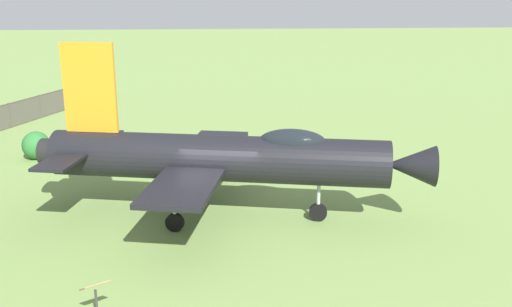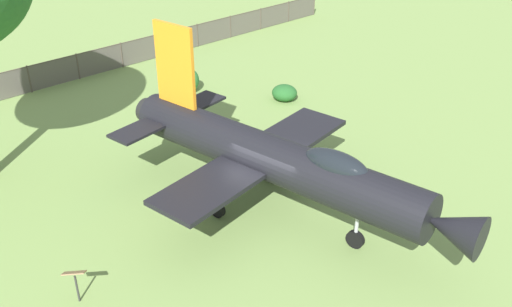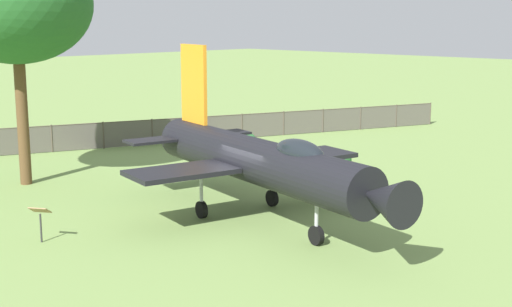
{
  "view_description": "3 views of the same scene",
  "coord_description": "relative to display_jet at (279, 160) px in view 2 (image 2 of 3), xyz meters",
  "views": [
    {
      "loc": [
        -0.27,
        -18.21,
        7.4
      ],
      "look_at": [
        1.38,
        1.1,
        1.87
      ],
      "focal_mm": 39.96,
      "sensor_mm": 36.0,
      "label": 1
    },
    {
      "loc": [
        6.72,
        -14.89,
        11.38
      ],
      "look_at": [
        -0.87,
        0.68,
        1.66
      ],
      "focal_mm": 39.75,
      "sensor_mm": 36.0,
      "label": 2
    },
    {
      "loc": [
        16.52,
        -16.88,
        6.76
      ],
      "look_at": [
        1.09,
        -1.08,
        2.58
      ],
      "focal_mm": 50.11,
      "sensor_mm": 36.0,
      "label": 3
    }
  ],
  "objects": [
    {
      "name": "ground_plane",
      "position": [
        -0.33,
        0.07,
        -2.11
      ],
      "size": [
        200.0,
        200.0,
        0.0
      ],
      "primitive_type": "plane",
      "color": "#75934C"
    },
    {
      "name": "display_jet",
      "position": [
        0.0,
        0.0,
        0.0
      ],
      "size": [
        13.15,
        8.69,
        5.81
      ],
      "rotation": [
        0.0,
        0.0,
        6.07
      ],
      "color": "black",
      "rests_on": "ground_plane"
    },
    {
      "name": "perimeter_fence",
      "position": [
        -14.6,
        6.65,
        -1.35
      ],
      "size": [
        13.67,
        34.69,
        1.42
      ],
      "rotation": [
        0.0,
        0.0,
        10.62
      ],
      "color": "#4C4238",
      "rests_on": "ground_plane"
    },
    {
      "name": "shrub_near_fence",
      "position": [
        -3.6,
        8.89,
        -1.71
      ],
      "size": [
        1.25,
        1.17,
        0.79
      ],
      "color": "#235B26",
      "rests_on": "ground_plane"
    },
    {
      "name": "shrub_by_tree",
      "position": [
        -8.47,
        7.67,
        -1.47
      ],
      "size": [
        1.24,
        1.31,
        1.28
      ],
      "color": "#2D7033",
      "rests_on": "ground_plane"
    },
    {
      "name": "info_plaque",
      "position": [
        -3.25,
        -6.35,
        -1.26
      ],
      "size": [
        0.72,
        0.66,
        1.14
      ],
      "color": "#333333",
      "rests_on": "ground_plane"
    }
  ]
}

